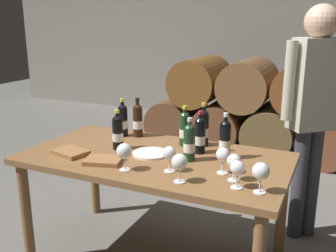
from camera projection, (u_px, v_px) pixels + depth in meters
name	position (u px, v px, depth m)	size (l,w,h in m)	color
cellar_back_wall	(275.00, 34.00, 6.01)	(10.00, 0.24, 2.80)	gray
barrel_stack	(247.00, 109.00, 4.84)	(2.49, 0.90, 1.15)	brown
dining_table	(155.00, 169.00, 2.52)	(1.70, 0.90, 0.76)	brown
wine_bottle_0	(138.00, 120.00, 2.88)	(0.07, 0.07, 0.29)	black
wine_bottle_1	(189.00, 142.00, 2.38)	(0.07, 0.07, 0.28)	#19381E
wine_bottle_2	(118.00, 132.00, 2.60)	(0.07, 0.07, 0.27)	black
wine_bottle_3	(200.00, 135.00, 2.52)	(0.07, 0.07, 0.29)	black
wine_bottle_4	(185.00, 128.00, 2.68)	(0.07, 0.07, 0.28)	#19381E
wine_bottle_5	(225.00, 139.00, 2.41)	(0.07, 0.07, 0.30)	black
wine_bottle_6	(203.00, 127.00, 2.67)	(0.07, 0.07, 0.31)	black
wine_bottle_7	(123.00, 120.00, 2.89)	(0.07, 0.07, 0.29)	black
wine_glass_0	(180.00, 162.00, 2.06)	(0.09, 0.09, 0.16)	white
wine_glass_1	(124.00, 152.00, 2.23)	(0.09, 0.09, 0.16)	white
wine_glass_2	(234.00, 162.00, 2.09)	(0.08, 0.08, 0.15)	white
wine_glass_3	(261.00, 172.00, 1.94)	(0.09, 0.09, 0.16)	white
wine_glass_4	(223.00, 155.00, 2.19)	(0.08, 0.08, 0.15)	white
wine_glass_5	(237.00, 169.00, 1.99)	(0.08, 0.08, 0.15)	white
wine_glass_6	(169.00, 154.00, 2.21)	(0.08, 0.08, 0.15)	white
tasting_notebook	(71.00, 152.00, 2.52)	(0.22, 0.16, 0.03)	#936038
leather_ledger	(103.00, 161.00, 2.37)	(0.22, 0.16, 0.03)	#936038
serving_plate	(151.00, 153.00, 2.52)	(0.24, 0.24, 0.01)	white
sommelier_presenting	(313.00, 103.00, 2.73)	(0.40, 0.35, 1.72)	#383842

